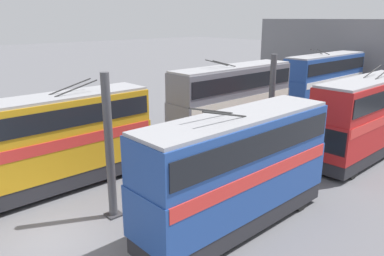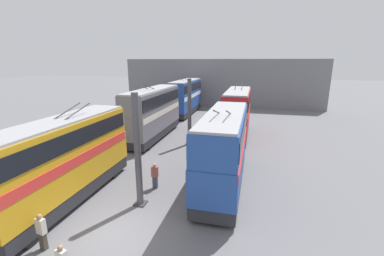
{
  "view_description": "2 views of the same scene",
  "coord_description": "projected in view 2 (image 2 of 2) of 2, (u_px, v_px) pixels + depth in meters",
  "views": [
    {
      "loc": [
        -4.81,
        -13.68,
        8.68
      ],
      "look_at": [
        8.43,
        0.81,
        2.87
      ],
      "focal_mm": 35.0,
      "sensor_mm": 36.0,
      "label": 1
    },
    {
      "loc": [
        -9.5,
        -6.15,
        8.12
      ],
      "look_at": [
        12.65,
        -0.71,
        2.18
      ],
      "focal_mm": 24.0,
      "sensor_mm": 36.0,
      "label": 2
    }
  ],
  "objects": [
    {
      "name": "ground_plane",
      "position": [
        115.0,
        235.0,
        12.39
      ],
      "size": [
        240.0,
        240.0,
        0.0
      ],
      "primitive_type": "plane",
      "color": "slate"
    },
    {
      "name": "depot_back_wall",
      "position": [
        220.0,
        83.0,
        46.13
      ],
      "size": [
        0.5,
        36.0,
        8.53
      ],
      "color": "slate",
      "rests_on": "ground_plane"
    },
    {
      "name": "support_column_near",
      "position": [
        138.0,
        153.0,
        14.27
      ],
      "size": [
        0.68,
        0.68,
        6.54
      ],
      "color": "#4C4C51",
      "rests_on": "ground_plane"
    },
    {
      "name": "support_column_far",
      "position": [
        190.0,
        113.0,
        25.22
      ],
      "size": [
        0.68,
        0.68,
        6.54
      ],
      "color": "#4C4C51",
      "rests_on": "ground_plane"
    },
    {
      "name": "bus_left_near",
      "position": [
        224.0,
        146.0,
        16.52
      ],
      "size": [
        9.55,
        2.54,
        5.61
      ],
      "color": "black",
      "rests_on": "ground_plane"
    },
    {
      "name": "bus_left_far",
      "position": [
        237.0,
        111.0,
        27.65
      ],
      "size": [
        9.26,
        2.54,
        5.78
      ],
      "color": "black",
      "rests_on": "ground_plane"
    },
    {
      "name": "bus_right_near",
      "position": [
        63.0,
        156.0,
        14.73
      ],
      "size": [
        10.31,
        2.54,
        5.58
      ],
      "color": "black",
      "rests_on": "ground_plane"
    },
    {
      "name": "bus_right_mid",
      "position": [
        153.0,
        110.0,
        27.51
      ],
      "size": [
        10.92,
        2.54,
        5.94
      ],
      "color": "black",
      "rests_on": "ground_plane"
    },
    {
      "name": "bus_right_far",
      "position": [
        186.0,
        95.0,
        40.19
      ],
      "size": [
        11.07,
        2.54,
        5.92
      ],
      "color": "black",
      "rests_on": "ground_plane"
    },
    {
      "name": "person_by_right_row",
      "position": [
        42.0,
        231.0,
        11.22
      ],
      "size": [
        0.31,
        0.46,
        1.75
      ],
      "rotation": [
        0.0,
        0.0,
        2.96
      ],
      "color": "#473D33",
      "rests_on": "ground_plane"
    },
    {
      "name": "person_aisle_midway",
      "position": [
        155.0,
        175.0,
        16.73
      ],
      "size": [
        0.25,
        0.42,
        1.73
      ],
      "rotation": [
        0.0,
        0.0,
        3.12
      ],
      "color": "#384251",
      "rests_on": "ground_plane"
    },
    {
      "name": "oil_drum",
      "position": [
        198.0,
        158.0,
        20.9
      ],
      "size": [
        0.58,
        0.58,
        0.91
      ],
      "color": "#235638",
      "rests_on": "ground_plane"
    }
  ]
}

